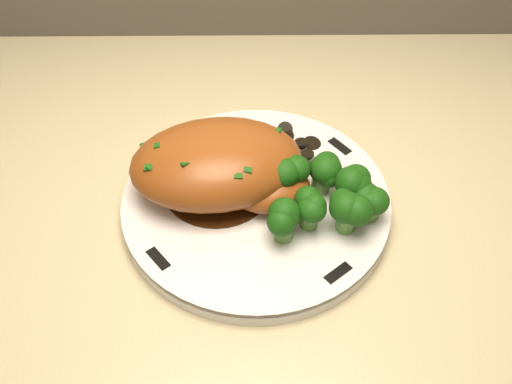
{
  "coord_description": "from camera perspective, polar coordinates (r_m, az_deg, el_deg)",
  "views": [
    {
      "loc": [
        0.56,
        1.27,
        1.3
      ],
      "look_at": [
        0.56,
        1.68,
        0.84
      ],
      "focal_mm": 45.0,
      "sensor_mm": 36.0,
      "label": 1
    }
  ],
  "objects": [
    {
      "name": "mushroom_pile",
      "position": [
        0.66,
        1.81,
        3.89
      ],
      "size": [
        0.08,
        0.06,
        0.02
      ],
      "color": "black",
      "rests_on": "plate"
    },
    {
      "name": "broccoli_florets",
      "position": [
        0.59,
        6.22,
        -0.46
      ],
      "size": [
        0.11,
        0.08,
        0.04
      ],
      "rotation": [
        0.0,
        0.0,
        0.04
      ],
      "color": "#588F3C",
      "rests_on": "plate"
    },
    {
      "name": "chicken_breast",
      "position": [
        0.61,
        -3.0,
        2.29
      ],
      "size": [
        0.18,
        0.13,
        0.06
      ],
      "rotation": [
        0.0,
        0.0,
        0.14
      ],
      "color": "#924919",
      "rests_on": "plate"
    },
    {
      "name": "rim_accent_2",
      "position": [
        0.58,
        -8.68,
        -5.9
      ],
      "size": [
        0.02,
        0.03,
        0.0
      ],
      "primitive_type": "cube",
      "rotation": [
        0.0,
        0.0,
        5.39
      ],
      "color": "black",
      "rests_on": "plate"
    },
    {
      "name": "rim_accent_3",
      "position": [
        0.57,
        7.3,
        -7.17
      ],
      "size": [
        0.03,
        0.02,
        0.0
      ],
      "primitive_type": "cube",
      "rotation": [
        0.0,
        0.0,
        6.96
      ],
      "color": "black",
      "rests_on": "plate"
    },
    {
      "name": "rim_accent_0",
      "position": [
        0.67,
        7.45,
        4.03
      ],
      "size": [
        0.02,
        0.03,
        0.0
      ],
      "primitive_type": "cube",
      "rotation": [
        0.0,
        0.0,
        2.25
      ],
      "color": "black",
      "rests_on": "plate"
    },
    {
      "name": "gravy_pool",
      "position": [
        0.63,
        -3.42,
        0.52
      ],
      "size": [
        0.11,
        0.11,
        0.0
      ],
      "primitive_type": "cylinder",
      "color": "#321809",
      "rests_on": "plate"
    },
    {
      "name": "rim_accent_1",
      "position": [
        0.68,
        -6.06,
        4.93
      ],
      "size": [
        0.03,
        0.02,
        0.0
      ],
      "primitive_type": "cube",
      "rotation": [
        0.0,
        0.0,
        3.82
      ],
      "color": "black",
      "rests_on": "plate"
    },
    {
      "name": "plate",
      "position": [
        0.63,
        0.0,
        -1.14
      ],
      "size": [
        0.33,
        0.33,
        0.02
      ],
      "primitive_type": "cylinder",
      "rotation": [
        0.0,
        0.0,
        0.36
      ],
      "color": "silver",
      "rests_on": "counter"
    }
  ]
}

